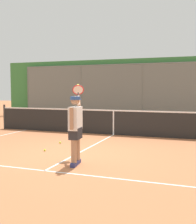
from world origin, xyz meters
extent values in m
plane|color=#B76B42|center=(0.00, 0.00, 0.00)|extent=(60.00, 60.00, 0.00)
cube|color=white|center=(0.00, 1.56, 0.00)|extent=(6.12, 0.05, 0.01)
cube|color=white|center=(0.00, -1.00, 0.00)|extent=(0.05, 5.13, 0.01)
cylinder|color=slate|center=(0.00, -9.23, 1.61)|extent=(0.07, 0.07, 3.22)
cylinder|color=slate|center=(3.78, -9.23, 1.61)|extent=(0.07, 0.07, 3.22)
cylinder|color=slate|center=(7.56, -9.23, 1.61)|extent=(0.07, 0.07, 3.22)
cylinder|color=slate|center=(0.00, -9.23, 3.18)|extent=(15.13, 0.05, 0.05)
cube|color=slate|center=(0.00, -9.23, 1.61)|extent=(15.13, 0.02, 3.22)
cube|color=#387A3D|center=(0.00, -9.88, 1.76)|extent=(18.13, 0.90, 3.52)
cube|color=silver|center=(0.00, -9.05, 0.07)|extent=(16.13, 0.18, 0.15)
cylinder|color=#2D2D2D|center=(5.03, -3.57, 0.54)|extent=(0.09, 0.09, 1.07)
cube|color=black|center=(0.00, -3.57, 0.46)|extent=(9.99, 0.02, 0.91)
cube|color=white|center=(0.00, -3.57, 0.94)|extent=(9.99, 0.04, 0.05)
cube|color=white|center=(0.00, -3.57, 0.46)|extent=(0.05, 0.04, 0.91)
cube|color=navy|center=(-0.44, 1.03, 0.04)|extent=(0.14, 0.27, 0.09)
cylinder|color=#A87A5B|center=(-0.44, 1.03, 0.45)|extent=(0.13, 0.13, 0.73)
cube|color=navy|center=(-0.41, 0.79, 0.04)|extent=(0.14, 0.27, 0.09)
cylinder|color=#A87A5B|center=(-0.41, 0.79, 0.45)|extent=(0.13, 0.13, 0.73)
cube|color=#28282D|center=(-0.43, 0.91, 0.74)|extent=(0.26, 0.41, 0.26)
cube|color=white|center=(-0.43, 0.91, 1.08)|extent=(0.26, 0.47, 0.53)
cylinder|color=#A87A5B|center=(-0.46, 1.19, 1.10)|extent=(0.08, 0.08, 0.48)
cylinder|color=#A87A5B|center=(-0.33, 0.49, 1.45)|extent=(0.23, 0.36, 0.28)
sphere|color=#A87A5B|center=(-0.43, 0.91, 1.49)|extent=(0.20, 0.20, 0.20)
cylinder|color=#284C93|center=(-0.43, 0.91, 1.54)|extent=(0.26, 0.26, 0.08)
cube|color=#284C93|center=(-0.42, 0.80, 1.51)|extent=(0.19, 0.20, 0.02)
cylinder|color=black|center=(-0.23, 0.28, 1.60)|extent=(0.10, 0.17, 0.13)
torus|color=red|center=(-0.15, 0.11, 1.73)|extent=(0.34, 0.29, 0.26)
cylinder|color=silver|center=(-0.15, 0.11, 1.73)|extent=(0.28, 0.23, 0.21)
sphere|color=#D6E042|center=(-0.07, -0.05, 1.84)|extent=(0.07, 0.07, 0.07)
sphere|color=#D6E042|center=(1.11, -1.29, 0.03)|extent=(0.07, 0.07, 0.07)
sphere|color=#D6E042|center=(0.99, -0.13, 0.03)|extent=(0.07, 0.07, 0.07)
camera|label=1|loc=(-3.08, 6.75, 1.73)|focal=45.41mm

